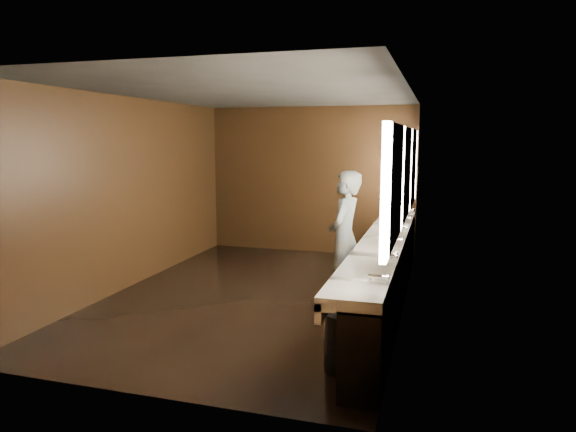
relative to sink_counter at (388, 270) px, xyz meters
name	(u,v)px	position (x,y,z in m)	size (l,w,h in m)	color
floor	(259,295)	(-1.79, 0.00, -0.50)	(6.00, 6.00, 0.00)	black
ceiling	(257,93)	(-1.79, 0.00, 2.30)	(4.00, 6.00, 0.02)	#2D2D2B
wall_back	(311,180)	(-1.79, 3.00, 0.90)	(4.00, 0.02, 2.80)	black
wall_front	(134,235)	(-1.79, -3.00, 0.90)	(4.00, 0.02, 2.80)	black
wall_left	(131,192)	(-3.79, 0.00, 0.90)	(0.02, 6.00, 2.80)	black
wall_right	(407,202)	(0.21, 0.00, 0.90)	(0.02, 6.00, 2.80)	black
sink_counter	(388,270)	(0.00, 0.00, 0.00)	(0.55, 5.40, 1.01)	black
mirror_band	(406,174)	(0.19, 0.00, 1.25)	(0.06, 5.03, 1.15)	white
person	(345,238)	(-0.58, -0.01, 0.39)	(0.65, 0.43, 1.78)	#90B3D7
trash_bin	(343,342)	(-0.22, -2.02, -0.21)	(0.36, 0.36, 0.56)	black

